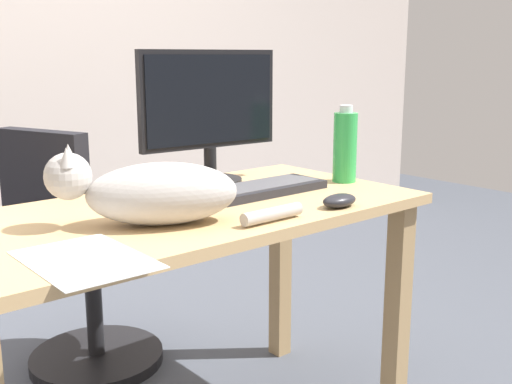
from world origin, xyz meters
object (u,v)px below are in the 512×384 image
cat (153,192)px  water_bottle (345,146)px  office_chair (81,271)px  monitor (210,112)px  keyboard (256,189)px  computer_mouse (339,201)px

cat → water_bottle: size_ratio=2.22×
office_chair → monitor: monitor is taller
monitor → water_bottle: bearing=-36.9°
cat → keyboard: bearing=13.7°
cat → computer_mouse: size_ratio=4.94×
keyboard → cat: size_ratio=0.81×
office_chair → water_bottle: bearing=-47.7°
monitor → cat: size_ratio=0.88×
keyboard → office_chair: bearing=113.9°
cat → water_bottle: bearing=4.1°
keyboard → water_bottle: 0.35m
keyboard → cat: bearing=-166.3°
computer_mouse → water_bottle: (0.27, 0.22, 0.10)m
keyboard → cat: (-0.41, -0.10, 0.07)m
office_chair → computer_mouse: bearing=-69.2°
office_chair → keyboard: size_ratio=2.01×
computer_mouse → water_bottle: bearing=39.7°
office_chair → computer_mouse: office_chair is taller
monitor → keyboard: (0.01, -0.21, -0.21)m
monitor → keyboard: 0.30m
office_chair → cat: (-0.13, -0.72, 0.43)m
office_chair → keyboard: office_chair is taller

